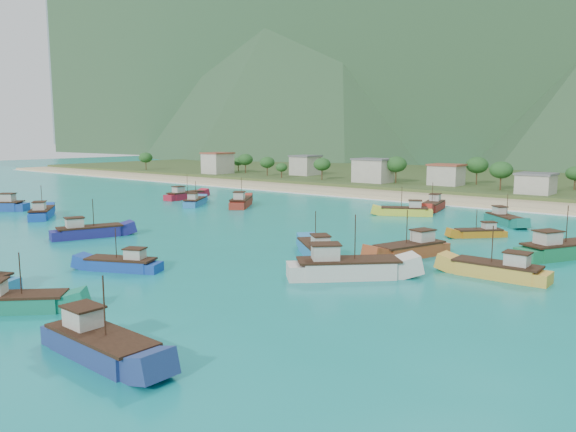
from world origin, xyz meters
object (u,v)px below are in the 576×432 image
Objects in this scene: boat_12 at (195,202)px; boat_7 at (560,251)px; boat_4 at (504,220)px; boat_8 at (405,212)px; boat_27 at (433,206)px; boat_5 at (317,251)px; boat_14 at (498,272)px; boat_23 at (411,251)px; boat_6 at (185,196)px; boat_26 at (100,346)px; boat_17 at (89,233)px; boat_0 at (13,304)px; boat_13 at (241,203)px; boat_1 at (42,214)px; boat_3 at (122,265)px; boat_18 at (346,269)px; boat_22 at (480,234)px.

boat_7 is at bearing -38.25° from boat_12.
boat_4 is 0.89× the size of boat_8.
boat_4 is 0.82× the size of boat_27.
boat_5 is 0.91× the size of boat_27.
boat_23 is (-12.68, 3.94, 0.07)m from boat_14.
boat_5 is 0.92× the size of boat_6.
boat_17 is at bearing -119.21° from boat_26.
boat_5 is at bearing 163.12° from boat_8.
boat_26 reaches higher than boat_0.
boat_12 is at bearing 18.33° from boat_27.
boat_14 is at bearing -19.95° from boat_6.
boat_7 reaches higher than boat_27.
boat_13 reaches higher than boat_26.
boat_1 reaches higher than boat_12.
boat_8 is 49.15m from boat_14.
boat_1 reaches higher than boat_0.
boat_23 is (22.97, 28.30, 0.22)m from boat_3.
boat_18 is at bearing -86.26° from boat_5.
boat_3 is at bearing -70.97° from boat_1.
boat_12 is (-45.44, 62.04, 0.01)m from boat_0.
boat_6 is at bearing -38.48° from boat_4.
boat_6 is 100.91m from boat_26.
boat_7 is at bearing -11.45° from boat_5.
boat_18 is at bearing -84.08° from boat_3.
boat_18 reaches higher than boat_7.
boat_14 is 57.57m from boat_27.
boat_14 reaches higher than boat_0.
boat_8 is 80.54m from boat_26.
boat_13 is 58.15m from boat_23.
boat_14 is at bearing -71.42° from boat_7.
boat_12 is at bearing 21.31° from boat_1.
boat_12 is (-53.32, 26.27, -0.09)m from boat_5.
boat_8 is at bearing 7.48° from boat_6.
boat_0 is 16.31m from boat_3.
boat_13 is 64.86m from boat_18.
boat_12 reaches higher than boat_3.
boat_14 is 26.36m from boat_22.
boat_17 is (-60.78, -30.42, -0.15)m from boat_7.
boat_0 is 0.78× the size of boat_13.
boat_17 is at bearing 82.67° from boat_22.
boat_27 is (53.75, 57.95, -0.03)m from boat_1.
boat_1 is 40.65m from boat_13.
boat_13 is at bearing -5.87° from boat_12.
boat_8 reaches higher than boat_0.
boat_12 is (-39.89, 46.71, 0.08)m from boat_3.
boat_6 is 78.67m from boat_23.
boat_12 is 0.94× the size of boat_14.
boat_3 is 0.84× the size of boat_27.
boat_5 is at bearing 111.21° from boat_22.
boat_12 is at bearing -156.75° from boat_7.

